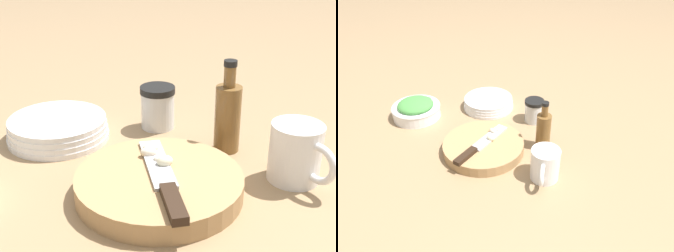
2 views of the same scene
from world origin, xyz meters
TOP-DOWN VIEW (x-y plane):
  - ground_plane at (0.00, 0.00)m, footprint 5.00×5.00m
  - cutting_board at (-0.01, -0.09)m, footprint 0.25×0.25m
  - chef_knife at (0.00, -0.11)m, footprint 0.13×0.22m
  - garlic_cloves at (-0.03, -0.05)m, footprint 0.06×0.07m
  - spice_jar at (-0.07, 0.14)m, footprint 0.07×0.07m
  - coffee_mug at (0.18, -0.01)m, footprint 0.10×0.09m
  - plate_stack at (-0.24, 0.05)m, footprint 0.18×0.18m
  - oil_bottle at (0.07, 0.07)m, footprint 0.04×0.04m

SIDE VIEW (x-z plane):
  - ground_plane at x=0.00m, z-range 0.00..0.00m
  - cutting_board at x=-0.01m, z-range 0.00..0.03m
  - plate_stack at x=-0.24m, z-range 0.00..0.04m
  - chef_knife at x=0.00m, z-range 0.03..0.04m
  - garlic_cloves at x=-0.03m, z-range 0.03..0.05m
  - spice_jar at x=-0.07m, z-range 0.00..0.08m
  - coffee_mug at x=0.18m, z-range 0.00..0.09m
  - oil_bottle at x=0.07m, z-range -0.02..0.14m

